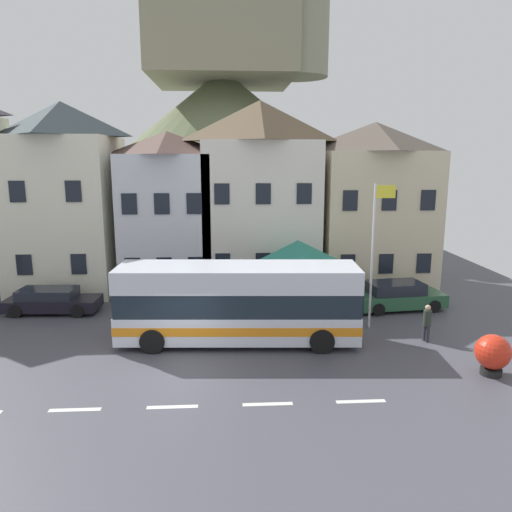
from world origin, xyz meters
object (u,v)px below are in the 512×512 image
public_bench (291,292)px  flagpole (375,245)px  townhouse_03 (260,197)px  transit_bus (238,304)px  bus_shelter (298,253)px  pedestrian_01 (427,321)px  townhouse_04 (372,205)px  townhouse_02 (169,211)px  hilltop_castle (224,146)px  townhouse_01 (67,197)px  pedestrian_00 (347,303)px  harbour_buoy (493,353)px  parked_car_02 (398,296)px  parked_car_00 (51,301)px

public_bench → flagpole: bearing=-55.7°
townhouse_03 → transit_bus: bearing=-99.6°
bus_shelter → pedestrian_01: size_ratio=2.28×
townhouse_04 → transit_bus: bearing=-131.9°
bus_shelter → pedestrian_01: (4.88, -4.47, -2.11)m
public_bench → bus_shelter: bearing=-87.8°
townhouse_02 → pedestrian_01: bearing=-39.9°
townhouse_02 → hilltop_castle: bearing=82.4°
townhouse_01 → flagpole: size_ratio=1.64×
hilltop_castle → flagpole: 32.81m
bus_shelter → townhouse_01: bearing=156.8°
townhouse_01 → public_bench: townhouse_01 is taller
pedestrian_00 → harbour_buoy: pedestrian_00 is taller
bus_shelter → transit_bus: bearing=-127.2°
townhouse_01 → townhouse_02: 5.96m
townhouse_01 → bus_shelter: (12.80, -5.49, -2.38)m
townhouse_03 → bus_shelter: townhouse_03 is taller
hilltop_castle → parked_car_02: 31.46m
townhouse_02 → transit_bus: size_ratio=0.90×
townhouse_03 → parked_car_02: size_ratio=2.29×
townhouse_01 → bus_shelter: townhouse_01 is taller
bus_shelter → townhouse_04: bearing=44.9°
pedestrian_00 → harbour_buoy: size_ratio=1.00×
townhouse_02 → pedestrian_00: size_ratio=6.11×
townhouse_02 → harbour_buoy: townhouse_02 is taller
pedestrian_01 → transit_bus: bearing=176.9°
townhouse_01 → townhouse_04: 18.03m
townhouse_03 → public_bench: (1.50, -2.90, -4.94)m
hilltop_castle → flagpole: hilltop_castle is taller
townhouse_04 → pedestrian_01: 10.46m
parked_car_00 → pedestrian_00: (14.54, -2.07, 0.22)m
townhouse_04 → hilltop_castle: bearing=110.5°
townhouse_04 → pedestrian_00: townhouse_04 is taller
townhouse_01 → townhouse_04: size_ratio=1.11×
pedestrian_01 → harbour_buoy: 3.48m
townhouse_01 → pedestrian_01: townhouse_01 is taller
public_bench → harbour_buoy: bearing=-58.4°
townhouse_04 → hilltop_castle: 25.81m
parked_car_00 → public_bench: 12.37m
transit_bus → parked_car_02: transit_bus is taller
townhouse_01 → townhouse_03: (11.22, -0.64, 0.03)m
parked_car_02 → townhouse_01: bearing=156.4°
townhouse_03 → pedestrian_01: townhouse_03 is taller
townhouse_04 → pedestrian_00: 8.45m
townhouse_04 → transit_bus: (-8.29, -9.26, -3.18)m
public_bench → flagpole: flagpole is taller
townhouse_03 → townhouse_04: townhouse_03 is taller
townhouse_03 → pedestrian_01: size_ratio=6.75×
townhouse_04 → flagpole: bearing=-105.5°
pedestrian_01 → flagpole: 3.93m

